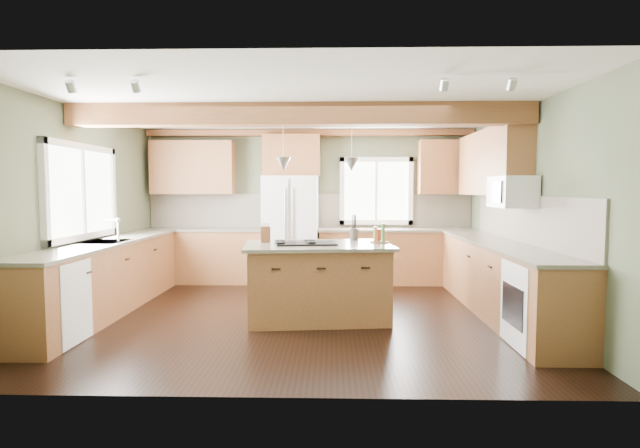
{
  "coord_description": "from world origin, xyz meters",
  "views": [
    {
      "loc": [
        0.4,
        -6.18,
        1.58
      ],
      "look_at": [
        0.23,
        0.3,
        1.13
      ],
      "focal_mm": 28.0,
      "sensor_mm": 36.0,
      "label": 1
    }
  ],
  "objects": [
    {
      "name": "floor",
      "position": [
        0.0,
        0.0,
        0.0
      ],
      "size": [
        5.6,
        5.6,
        0.0
      ],
      "primitive_type": "plane",
      "color": "black",
      "rests_on": "ground"
    },
    {
      "name": "ceiling",
      "position": [
        0.0,
        0.0,
        2.6
      ],
      "size": [
        5.6,
        5.6,
        0.0
      ],
      "primitive_type": "plane",
      "rotation": [
        3.14,
        0.0,
        0.0
      ],
      "color": "silver",
      "rests_on": "wall_back"
    },
    {
      "name": "wall_back",
      "position": [
        0.0,
        2.5,
        1.3
      ],
      "size": [
        5.6,
        0.0,
        5.6
      ],
      "primitive_type": "plane",
      "rotation": [
        1.57,
        0.0,
        0.0
      ],
      "color": "#49533B",
      "rests_on": "ground"
    },
    {
      "name": "wall_left",
      "position": [
        -2.8,
        0.0,
        1.3
      ],
      "size": [
        0.0,
        5.0,
        5.0
      ],
      "primitive_type": "plane",
      "rotation": [
        1.57,
        0.0,
        1.57
      ],
      "color": "#49533B",
      "rests_on": "ground"
    },
    {
      "name": "wall_right",
      "position": [
        2.8,
        0.0,
        1.3
      ],
      "size": [
        0.0,
        5.0,
        5.0
      ],
      "primitive_type": "plane",
      "rotation": [
        1.57,
        0.0,
        -1.57
      ],
      "color": "#49533B",
      "rests_on": "ground"
    },
    {
      "name": "ceiling_beam",
      "position": [
        0.0,
        -0.17,
        2.47
      ],
      "size": [
        5.55,
        0.26,
        0.26
      ],
      "primitive_type": "cube",
      "color": "brown",
      "rests_on": "ceiling"
    },
    {
      "name": "soffit_trim",
      "position": [
        0.0,
        2.4,
        2.54
      ],
      "size": [
        5.55,
        0.2,
        0.1
      ],
      "primitive_type": "cube",
      "color": "brown",
      "rests_on": "ceiling"
    },
    {
      "name": "backsplash_back",
      "position": [
        0.0,
        2.48,
        1.21
      ],
      "size": [
        5.58,
        0.03,
        0.58
      ],
      "primitive_type": "cube",
      "color": "brown",
      "rests_on": "wall_back"
    },
    {
      "name": "backsplash_right",
      "position": [
        2.78,
        0.05,
        1.21
      ],
      "size": [
        0.03,
        3.7,
        0.58
      ],
      "primitive_type": "cube",
      "color": "brown",
      "rests_on": "wall_right"
    },
    {
      "name": "base_cab_back_left",
      "position": [
        -1.79,
        2.2,
        0.44
      ],
      "size": [
        2.02,
        0.6,
        0.88
      ],
      "primitive_type": "cube",
      "color": "brown",
      "rests_on": "floor"
    },
    {
      "name": "counter_back_left",
      "position": [
        -1.79,
        2.2,
        0.9
      ],
      "size": [
        2.06,
        0.64,
        0.04
      ],
      "primitive_type": "cube",
      "color": "#4A4336",
      "rests_on": "base_cab_back_left"
    },
    {
      "name": "base_cab_back_right",
      "position": [
        1.49,
        2.2,
        0.44
      ],
      "size": [
        2.62,
        0.6,
        0.88
      ],
      "primitive_type": "cube",
      "color": "brown",
      "rests_on": "floor"
    },
    {
      "name": "counter_back_right",
      "position": [
        1.49,
        2.2,
        0.9
      ],
      "size": [
        2.66,
        0.64,
        0.04
      ],
      "primitive_type": "cube",
      "color": "#4A4336",
      "rests_on": "base_cab_back_right"
    },
    {
      "name": "base_cab_left",
      "position": [
        -2.5,
        0.05,
        0.44
      ],
      "size": [
        0.6,
        3.7,
        0.88
      ],
      "primitive_type": "cube",
      "color": "brown",
      "rests_on": "floor"
    },
    {
      "name": "counter_left",
      "position": [
        -2.5,
        0.05,
        0.9
      ],
      "size": [
        0.64,
        3.74,
        0.04
      ],
      "primitive_type": "cube",
      "color": "#4A4336",
      "rests_on": "base_cab_left"
    },
    {
      "name": "base_cab_right",
      "position": [
        2.5,
        0.05,
        0.44
      ],
      "size": [
        0.6,
        3.7,
        0.88
      ],
      "primitive_type": "cube",
      "color": "brown",
      "rests_on": "floor"
    },
    {
      "name": "counter_right",
      "position": [
        2.5,
        0.05,
        0.9
      ],
      "size": [
        0.64,
        3.74,
        0.04
      ],
      "primitive_type": "cube",
      "color": "#4A4336",
      "rests_on": "base_cab_right"
    },
    {
      "name": "upper_cab_back_left",
      "position": [
        -1.99,
        2.33,
        1.95
      ],
      "size": [
        1.4,
        0.35,
        0.9
      ],
      "primitive_type": "cube",
      "color": "brown",
      "rests_on": "wall_back"
    },
    {
      "name": "upper_cab_over_fridge",
      "position": [
        -0.3,
        2.33,
        2.15
      ],
      "size": [
        0.96,
        0.35,
        0.7
      ],
      "primitive_type": "cube",
      "color": "brown",
      "rests_on": "wall_back"
    },
    {
      "name": "upper_cab_right",
      "position": [
        2.62,
        0.9,
        1.95
      ],
      "size": [
        0.35,
        2.2,
        0.9
      ],
      "primitive_type": "cube",
      "color": "brown",
      "rests_on": "wall_right"
    },
    {
      "name": "upper_cab_back_corner",
      "position": [
        2.3,
        2.33,
        1.95
      ],
      "size": [
        0.9,
        0.35,
        0.9
      ],
      "primitive_type": "cube",
      "color": "brown",
      "rests_on": "wall_back"
    },
    {
      "name": "window_left",
      "position": [
        -2.78,
        0.05,
        1.55
      ],
      "size": [
        0.04,
        1.6,
        1.05
      ],
      "primitive_type": "cube",
      "color": "white",
      "rests_on": "wall_left"
    },
    {
      "name": "window_back",
      "position": [
        1.15,
        2.48,
        1.55
      ],
      "size": [
        1.1,
        0.04,
        1.0
      ],
      "primitive_type": "cube",
      "color": "white",
      "rests_on": "wall_back"
    },
    {
      "name": "sink",
      "position": [
        -2.5,
        0.05,
        0.91
      ],
      "size": [
        0.5,
        0.65,
        0.03
      ],
      "primitive_type": "cube",
      "color": "#262628",
      "rests_on": "counter_left"
    },
    {
      "name": "faucet",
      "position": [
        -2.32,
        0.05,
        1.05
      ],
      "size": [
        0.02,
        0.02,
        0.28
      ],
      "primitive_type": "cylinder",
      "color": "#B2B2B7",
      "rests_on": "sink"
    },
    {
      "name": "dishwasher",
      "position": [
        -2.49,
        -1.25,
        0.43
      ],
      "size": [
        0.6,
        0.6,
        0.84
      ],
      "primitive_type": "cube",
      "color": "white",
      "rests_on": "floor"
    },
    {
      "name": "oven",
      "position": [
        2.49,
        -1.25,
        0.43
      ],
      "size": [
        0.6,
        0.72,
        0.84
      ],
      "primitive_type": "cube",
      "color": "white",
      "rests_on": "floor"
    },
    {
      "name": "microwave",
      "position": [
        2.58,
        -0.05,
        1.55
      ],
      "size": [
        0.4,
        0.7,
        0.38
      ],
      "primitive_type": "cube",
      "color": "white",
      "rests_on": "wall_right"
    },
    {
      "name": "pendant_left",
      "position": [
        -0.19,
        -0.21,
        1.88
      ],
      "size": [
        0.18,
        0.18,
        0.16
      ],
      "primitive_type": "cone",
      "rotation": [
        3.14,
        0.0,
        0.0
      ],
      "color": "#B2B2B7",
      "rests_on": "ceiling"
    },
    {
      "name": "pendant_right",
      "position": [
        0.63,
        -0.12,
        1.88
      ],
      "size": [
        0.18,
        0.18,
        0.16
      ],
      "primitive_type": "cone",
      "rotation": [
        3.14,
        0.0,
        0.0
      ],
      "color": "#B2B2B7",
      "rests_on": "ceiling"
    },
    {
      "name": "refrigerator",
      "position": [
        -0.3,
        2.12,
        0.9
      ],
      "size": [
        0.9,
        0.74,
        1.8
      ],
      "primitive_type": "cube",
      "color": "white",
      "rests_on": "floor"
    },
    {
      "name": "island",
      "position": [
        0.22,
        -0.17,
        0.44
      ],
      "size": [
        1.74,
        1.17,
        0.88
      ],
      "primitive_type": "cube",
      "rotation": [
        0.0,
        0.0,
        0.11
      ],
      "color": "brown",
      "rests_on": "floor"
    },
    {
      "name": "island_top",
      "position": [
        0.22,
        -0.17,
        0.9
      ],
      "size": [
        1.86,
        1.3,
        0.04
      ],
      "primitive_type": "cube",
      "rotation": [
        0.0,
        0.0,
        0.11
      ],
      "color": "#4A4336",
      "rests_on": "island"
    },
    {
      "name": "cooktop",
      "position": [
        0.08,
        -0.18,
        0.93
      ],
      "size": [
        0.76,
        0.55,
        0.02
      ],
      "primitive_type": "cube",
      "rotation": [
        0.0,
        0.0,
        0.11
      ],
      "color": "black",
      "rests_on": "island_top"
    },
    {
      "name": "knife_block",
      "position": [
        -0.44,
        -0.01,
        1.02
      ],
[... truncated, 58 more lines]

